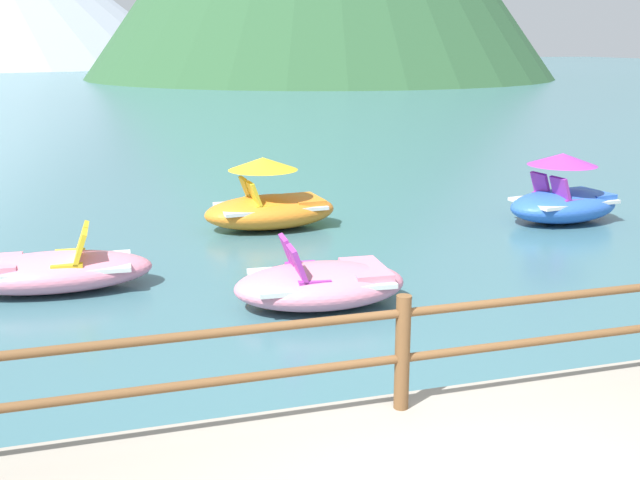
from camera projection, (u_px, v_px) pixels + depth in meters
ground_plane at (133, 102)px, 41.83m from camera, size 200.00×200.00×0.00m
dock_railing at (403, 341)px, 5.95m from camera, size 23.92×0.12×0.95m
pedal_boat_0 at (564, 198)px, 14.00m from camera, size 2.37×1.61×1.28m
pedal_boat_1 at (321, 284)px, 9.60m from camera, size 2.26×1.44×0.86m
pedal_boat_2 at (270, 204)px, 13.53m from camera, size 2.45×1.43×1.28m
pedal_boat_3 at (53, 271)px, 10.17m from camera, size 2.61×1.24×0.85m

